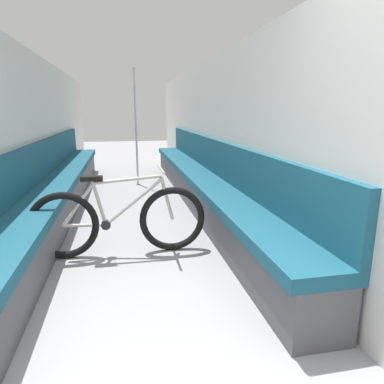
{
  "coord_description": "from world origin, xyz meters",
  "views": [
    {
      "loc": [
        -0.11,
        -1.14,
        1.39
      ],
      "look_at": [
        0.82,
        3.45,
        0.26
      ],
      "focal_mm": 32.0,
      "sensor_mm": 36.0,
      "label": 1
    }
  ],
  "objects_px": {
    "bench_seat_row_right": "(201,183)",
    "grab_pole_near": "(136,130)",
    "bench_seat_row_left": "(58,189)",
    "bicycle": "(119,221)"
  },
  "relations": [
    {
      "from": "bench_seat_row_right",
      "to": "bicycle",
      "type": "bearing_deg",
      "value": -125.29
    },
    {
      "from": "bench_seat_row_left",
      "to": "bench_seat_row_right",
      "type": "height_order",
      "value": "same"
    },
    {
      "from": "bench_seat_row_left",
      "to": "bicycle",
      "type": "xyz_separation_m",
      "value": [
        0.84,
        -1.69,
        0.02
      ]
    },
    {
      "from": "grab_pole_near",
      "to": "bench_seat_row_right",
      "type": "bearing_deg",
      "value": -60.98
    },
    {
      "from": "bench_seat_row_left",
      "to": "grab_pole_near",
      "type": "xyz_separation_m",
      "value": [
        1.17,
        1.58,
        0.72
      ]
    },
    {
      "from": "bench_seat_row_left",
      "to": "grab_pole_near",
      "type": "height_order",
      "value": "grab_pole_near"
    },
    {
      "from": "bench_seat_row_right",
      "to": "grab_pole_near",
      "type": "distance_m",
      "value": 1.94
    },
    {
      "from": "bench_seat_row_left",
      "to": "bicycle",
      "type": "height_order",
      "value": "bench_seat_row_left"
    },
    {
      "from": "bicycle",
      "to": "grab_pole_near",
      "type": "xyz_separation_m",
      "value": [
        0.32,
        3.27,
        0.69
      ]
    },
    {
      "from": "bicycle",
      "to": "grab_pole_near",
      "type": "distance_m",
      "value": 3.36
    }
  ]
}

